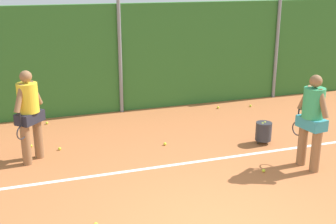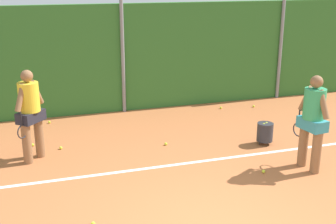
{
  "view_description": "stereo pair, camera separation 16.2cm",
  "coord_description": "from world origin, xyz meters",
  "px_view_note": "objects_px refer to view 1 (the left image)",
  "views": [
    {
      "loc": [
        -2.47,
        -4.95,
        3.68
      ],
      "look_at": [
        0.11,
        2.74,
        1.11
      ],
      "focal_mm": 46.52,
      "sensor_mm": 36.0,
      "label": 1
    },
    {
      "loc": [
        -2.31,
        -5.0,
        3.68
      ],
      "look_at": [
        0.11,
        2.74,
        1.11
      ],
      "focal_mm": 46.52,
      "sensor_mm": 36.0,
      "label": 2
    }
  ],
  "objects_px": {
    "tennis_ball_1": "(165,144)",
    "tennis_ball_9": "(96,224)",
    "player_midcourt": "(29,112)",
    "tennis_ball_0": "(264,171)",
    "tennis_ball_5": "(251,106)",
    "tennis_ball_6": "(47,123)",
    "ball_hopper": "(264,131)",
    "player_foreground_near": "(312,117)",
    "tennis_ball_2": "(31,146)",
    "tennis_ball_8": "(60,149)",
    "tennis_ball_7": "(218,107)"
  },
  "relations": [
    {
      "from": "tennis_ball_1",
      "to": "tennis_ball_9",
      "type": "height_order",
      "value": "same"
    },
    {
      "from": "player_midcourt",
      "to": "tennis_ball_0",
      "type": "relative_size",
      "value": 28.81
    },
    {
      "from": "tennis_ball_5",
      "to": "tennis_ball_6",
      "type": "bearing_deg",
      "value": 177.18
    },
    {
      "from": "tennis_ball_0",
      "to": "tennis_ball_1",
      "type": "bearing_deg",
      "value": 125.56
    },
    {
      "from": "ball_hopper",
      "to": "tennis_ball_0",
      "type": "distance_m",
      "value": 1.58
    },
    {
      "from": "player_foreground_near",
      "to": "tennis_ball_5",
      "type": "distance_m",
      "value": 4.32
    },
    {
      "from": "tennis_ball_2",
      "to": "tennis_ball_6",
      "type": "distance_m",
      "value": 1.57
    },
    {
      "from": "tennis_ball_1",
      "to": "tennis_ball_2",
      "type": "distance_m",
      "value": 2.99
    },
    {
      "from": "tennis_ball_2",
      "to": "tennis_ball_8",
      "type": "distance_m",
      "value": 0.7
    },
    {
      "from": "tennis_ball_8",
      "to": "tennis_ball_7",
      "type": "bearing_deg",
      "value": 20.61
    },
    {
      "from": "player_foreground_near",
      "to": "tennis_ball_7",
      "type": "relative_size",
      "value": 28.66
    },
    {
      "from": "tennis_ball_9",
      "to": "tennis_ball_5",
      "type": "bearing_deg",
      "value": 42.43
    },
    {
      "from": "player_foreground_near",
      "to": "tennis_ball_9",
      "type": "distance_m",
      "value": 4.55
    },
    {
      "from": "tennis_ball_0",
      "to": "tennis_ball_7",
      "type": "xyz_separation_m",
      "value": [
        0.94,
        4.14,
        0.0
      ]
    },
    {
      "from": "player_midcourt",
      "to": "tennis_ball_1",
      "type": "bearing_deg",
      "value": 131.1
    },
    {
      "from": "tennis_ball_1",
      "to": "tennis_ball_5",
      "type": "distance_m",
      "value": 3.89
    },
    {
      "from": "tennis_ball_6",
      "to": "tennis_ball_9",
      "type": "distance_m",
      "value": 5.17
    },
    {
      "from": "player_foreground_near",
      "to": "tennis_ball_8",
      "type": "height_order",
      "value": "player_foreground_near"
    },
    {
      "from": "tennis_ball_1",
      "to": "tennis_ball_8",
      "type": "relative_size",
      "value": 1.0
    },
    {
      "from": "tennis_ball_0",
      "to": "tennis_ball_6",
      "type": "relative_size",
      "value": 1.0
    },
    {
      "from": "tennis_ball_2",
      "to": "tennis_ball_7",
      "type": "distance_m",
      "value": 5.38
    },
    {
      "from": "tennis_ball_0",
      "to": "ball_hopper",
      "type": "bearing_deg",
      "value": 60.28
    },
    {
      "from": "tennis_ball_7",
      "to": "tennis_ball_2",
      "type": "bearing_deg",
      "value": -165.28
    },
    {
      "from": "ball_hopper",
      "to": "tennis_ball_8",
      "type": "height_order",
      "value": "ball_hopper"
    },
    {
      "from": "tennis_ball_0",
      "to": "tennis_ball_2",
      "type": "height_order",
      "value": "same"
    },
    {
      "from": "tennis_ball_1",
      "to": "tennis_ball_2",
      "type": "height_order",
      "value": "same"
    },
    {
      "from": "tennis_ball_9",
      "to": "tennis_ball_0",
      "type": "bearing_deg",
      "value": 14.34
    },
    {
      "from": "tennis_ball_7",
      "to": "tennis_ball_6",
      "type": "bearing_deg",
      "value": 178.29
    },
    {
      "from": "tennis_ball_6",
      "to": "player_foreground_near",
      "type": "bearing_deg",
      "value": -42.54
    },
    {
      "from": "tennis_ball_0",
      "to": "tennis_ball_8",
      "type": "xyz_separation_m",
      "value": [
        -3.67,
        2.41,
        0.0
      ]
    },
    {
      "from": "tennis_ball_8",
      "to": "ball_hopper",
      "type": "bearing_deg",
      "value": -13.38
    },
    {
      "from": "tennis_ball_9",
      "to": "tennis_ball_6",
      "type": "bearing_deg",
      "value": 94.46
    },
    {
      "from": "tennis_ball_9",
      "to": "player_midcourt",
      "type": "bearing_deg",
      "value": 105.66
    },
    {
      "from": "tennis_ball_6",
      "to": "tennis_ball_7",
      "type": "xyz_separation_m",
      "value": [
        4.77,
        -0.14,
        0.0
      ]
    },
    {
      "from": "tennis_ball_6",
      "to": "tennis_ball_1",
      "type": "bearing_deg",
      "value": -43.86
    },
    {
      "from": "tennis_ball_5",
      "to": "player_foreground_near",
      "type": "bearing_deg",
      "value": -103.48
    },
    {
      "from": "tennis_ball_1",
      "to": "tennis_ball_8",
      "type": "xyz_separation_m",
      "value": [
        -2.28,
        0.46,
        0.0
      ]
    },
    {
      "from": "player_foreground_near",
      "to": "ball_hopper",
      "type": "bearing_deg",
      "value": -1.03
    },
    {
      "from": "tennis_ball_2",
      "to": "tennis_ball_0",
      "type": "bearing_deg",
      "value": -33.07
    },
    {
      "from": "tennis_ball_7",
      "to": "tennis_ball_9",
      "type": "bearing_deg",
      "value": -131.02
    },
    {
      "from": "tennis_ball_2",
      "to": "tennis_ball_7",
      "type": "relative_size",
      "value": 1.0
    },
    {
      "from": "tennis_ball_6",
      "to": "tennis_ball_7",
      "type": "relative_size",
      "value": 1.0
    },
    {
      "from": "tennis_ball_5",
      "to": "player_midcourt",
      "type": "bearing_deg",
      "value": -161.9
    },
    {
      "from": "tennis_ball_5",
      "to": "tennis_ball_7",
      "type": "relative_size",
      "value": 1.0
    },
    {
      "from": "player_foreground_near",
      "to": "ball_hopper",
      "type": "xyz_separation_m",
      "value": [
        -0.16,
        1.43,
        -0.77
      ]
    },
    {
      "from": "player_midcourt",
      "to": "tennis_ball_8",
      "type": "bearing_deg",
      "value": 168.67
    },
    {
      "from": "player_midcourt",
      "to": "tennis_ball_0",
      "type": "height_order",
      "value": "player_midcourt"
    },
    {
      "from": "player_midcourt",
      "to": "tennis_ball_0",
      "type": "bearing_deg",
      "value": 106.88
    },
    {
      "from": "tennis_ball_0",
      "to": "tennis_ball_5",
      "type": "relative_size",
      "value": 1.0
    },
    {
      "from": "tennis_ball_0",
      "to": "tennis_ball_5",
      "type": "xyz_separation_m",
      "value": [
        1.91,
        4.0,
        0.0
      ]
    }
  ]
}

